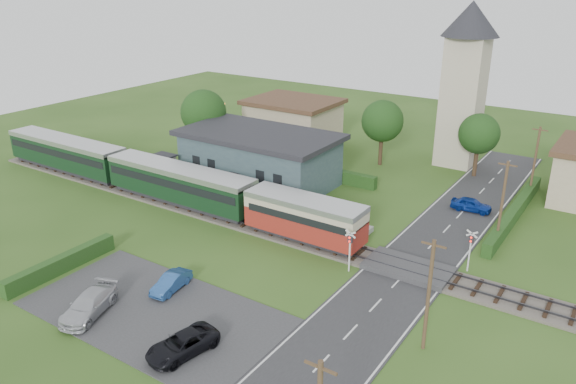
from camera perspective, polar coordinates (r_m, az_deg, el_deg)
The scene contains 30 objects.
ground at distance 44.74m, azimuth -0.86°, elevation -5.57°, with size 120.00×120.00×0.00m, color #2D4C19.
railway_track at distance 46.18m, azimuth 0.54°, elevation -4.51°, with size 76.00×3.20×0.49m.
road at distance 40.62m, azimuth 11.01°, elevation -9.01°, with size 6.00×70.00×0.05m, color #28282B.
car_park at distance 37.78m, azimuth -13.37°, elevation -11.74°, with size 17.00×9.00×0.08m, color #333335.
crossing_deck at distance 42.15m, azimuth 12.11°, elevation -7.58°, with size 6.20×3.40×0.45m, color #333335.
platform at distance 53.96m, azimuth -6.52°, elevation -0.54°, with size 30.00×3.00×0.45m, color gray.
equipment_hut at distance 58.63m, azimuth -12.62°, elevation 2.48°, with size 2.30×2.30×2.55m.
station_building at distance 57.38m, azimuth -2.93°, elevation 3.57°, with size 16.00×9.00×5.30m.
train at distance 54.85m, azimuth -13.34°, elevation 1.56°, with size 43.20×2.90×3.40m.
church_tower at distance 64.10m, azimuth 17.58°, elevation 11.46°, with size 6.00×6.00×17.60m.
house_west at distance 71.15m, azimuth 0.53°, elevation 7.25°, with size 10.80×8.80×5.50m.
hedge_carpark at distance 44.18m, azimuth -22.05°, elevation -6.80°, with size 0.80×9.00×1.20m, color #193814.
hedge_roadside at distance 53.33m, azimuth 22.05°, elevation -1.90°, with size 0.80×18.00×1.20m, color #193814.
hedge_station at distance 61.51m, azimuth -0.41°, elevation 2.84°, with size 22.00×0.80×1.30m, color #193814.
tree_a at distance 65.02m, azimuth -8.57°, elevation 7.98°, with size 5.20×5.20×8.00m.
tree_b at distance 62.88m, azimuth 9.57°, elevation 7.11°, with size 4.60×4.60×7.34m.
tree_c at distance 61.65m, azimuth 18.84°, elevation 5.61°, with size 4.20×4.20×6.78m.
utility_pole_b at distance 32.72m, azimuth 14.09°, elevation -10.05°, with size 1.40×0.22×7.00m.
utility_pole_c at distance 46.73m, azimuth 20.93°, elevation -0.98°, with size 1.40×0.22×7.00m.
utility_pole_d at distance 57.92m, azimuth 23.78°, elevation 2.86°, with size 1.40×0.22×7.00m.
crossing_signal_near at distance 40.56m, azimuth 6.31°, elevation -5.35°, with size 0.84×0.28×3.28m.
crossing_signal_far at distance 42.40m, azimuth 18.06°, elevation -5.11°, with size 0.84×0.28×3.28m.
streetlamp_west at distance 71.24m, azimuth -6.46°, elevation 7.34°, with size 0.30×0.30×5.15m.
streetlamp_east at distance 62.62m, azimuth 26.19°, elevation 3.21°, with size 0.30×0.30×5.15m.
car_on_road at distance 53.49m, azimuth 18.12°, elevation -1.22°, with size 1.44×3.58×1.22m, color navy.
car_park_blue at distance 39.50m, azimuth -11.79°, elevation -8.98°, with size 1.20×3.43×1.13m, color #224B88.
car_park_silver at distance 38.27m, azimuth -19.58°, elevation -10.73°, with size 1.92×4.72×1.37m, color #B5B6BC.
car_park_dark at distance 33.51m, azimuth -10.68°, elevation -14.96°, with size 1.99×4.32×1.20m, color black.
pedestrian_near at distance 49.87m, azimuth -2.36°, elevation -1.02°, with size 0.60×0.39×1.64m, color gray.
pedestrian_far at distance 56.22m, azimuth -9.86°, elevation 1.36°, with size 0.82×0.64×1.68m, color gray.
Camera 1 is at (22.56, -32.79, 20.44)m, focal length 35.00 mm.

